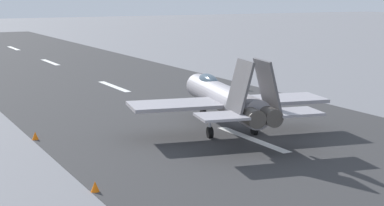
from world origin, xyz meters
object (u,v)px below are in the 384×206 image
at_px(crew_person, 236,81).
at_px(fighter_jet, 224,97).
at_px(marker_cone_near, 95,187).
at_px(marker_cone_mid, 35,136).

bearing_deg(crew_person, fighter_jet, 145.44).
height_order(crew_person, marker_cone_near, crew_person).
relative_size(crew_person, marker_cone_mid, 2.92).
bearing_deg(marker_cone_near, crew_person, -43.68).
bearing_deg(crew_person, marker_cone_mid, 117.80).
distance_m(fighter_jet, crew_person, 19.24).
distance_m(fighter_jet, marker_cone_near, 15.29).
xyz_separation_m(crew_person, marker_cone_mid, (-12.29, 23.31, -0.53)).
distance_m(fighter_jet, marker_cone_mid, 13.09).
bearing_deg(marker_cone_near, fighter_jet, -55.26).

